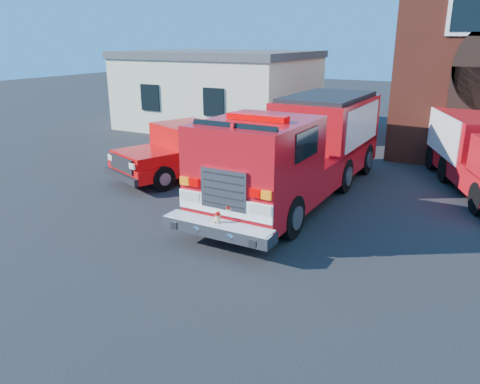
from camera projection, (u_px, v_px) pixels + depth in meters
The scene contains 4 objects.
ground at pixel (260, 224), 13.26m from camera, with size 100.00×100.00×0.00m, color black.
side_building at pixel (220, 89), 27.51m from camera, with size 10.20×8.20×4.35m.
fire_engine at pixel (300, 148), 15.21m from camera, with size 3.03×10.18×3.12m.
pickup_truck at pixel (194, 150), 17.82m from camera, with size 4.31×6.59×2.03m.
Camera 1 is at (5.36, -11.11, 4.99)m, focal length 35.00 mm.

